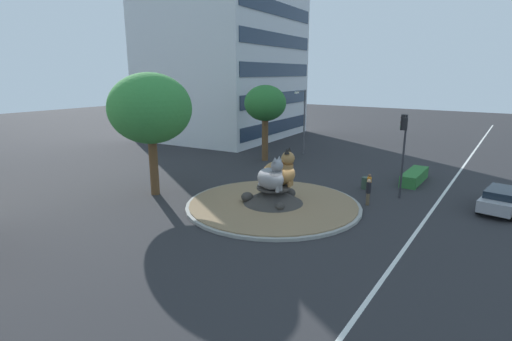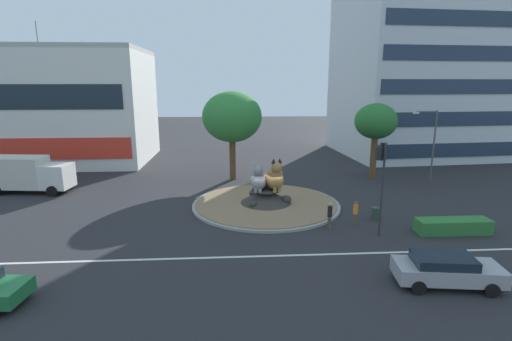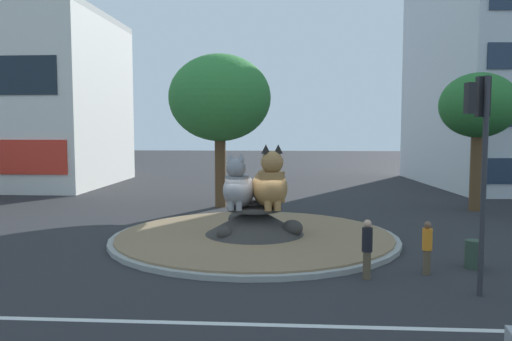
{
  "view_description": "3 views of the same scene",
  "coord_description": "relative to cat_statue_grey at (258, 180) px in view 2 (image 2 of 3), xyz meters",
  "views": [
    {
      "loc": [
        -20.71,
        -12.73,
        8.44
      ],
      "look_at": [
        -0.54,
        0.99,
        2.38
      ],
      "focal_mm": 27.48,
      "sensor_mm": 36.0,
      "label": 1
    },
    {
      "loc": [
        -2.56,
        -27.77,
        9.23
      ],
      "look_at": [
        -0.73,
        0.72,
        2.62
      ],
      "focal_mm": 26.5,
      "sensor_mm": 36.0,
      "label": 2
    },
    {
      "loc": [
        1.41,
        -19.96,
        4.45
      ],
      "look_at": [
        0.05,
        0.11,
        2.77
      ],
      "focal_mm": 35.78,
      "sensor_mm": 36.0,
      "label": 3
    }
  ],
  "objects": [
    {
      "name": "ground_plane",
      "position": [
        0.6,
        0.25,
        -2.13
      ],
      "size": [
        160.0,
        160.0,
        0.0
      ],
      "primitive_type": "plane",
      "color": "#28282B"
    },
    {
      "name": "lane_centreline",
      "position": [
        0.6,
        -8.52,
        -2.12
      ],
      "size": [
        112.0,
        0.2,
        0.01
      ],
      "primitive_type": "cube",
      "color": "silver",
      "rests_on": "ground"
    },
    {
      "name": "roundabout_island",
      "position": [
        0.61,
        0.25,
        -1.76
      ],
      "size": [
        11.34,
        11.34,
        1.32
      ],
      "color": "gray",
      "rests_on": "ground"
    },
    {
      "name": "cat_statue_grey",
      "position": [
        0.0,
        0.0,
        0.0
      ],
      "size": [
        1.66,
        2.29,
        2.21
      ],
      "rotation": [
        0.0,
        0.0,
        -1.7
      ],
      "color": "gray",
      "rests_on": "roundabout_island"
    },
    {
      "name": "cat_statue_tabby",
      "position": [
        1.24,
        0.08,
        0.11
      ],
      "size": [
        1.79,
        2.66,
        2.51
      ],
      "rotation": [
        0.0,
        0.0,
        -1.37
      ],
      "color": "#9E703D",
      "rests_on": "roundabout_island"
    },
    {
      "name": "traffic_light_mast",
      "position": [
        6.97,
        -6.04,
        2.08
      ],
      "size": [
        0.71,
        0.58,
        5.79
      ],
      "rotation": [
        0.0,
        0.0,
        1.67
      ],
      "color": "#2D2D33",
      "rests_on": "ground"
    },
    {
      "name": "shophouse_block",
      "position": [
        -24.99,
        19.12,
        4.47
      ],
      "size": [
        25.83,
        12.97,
        16.38
      ],
      "rotation": [
        0.0,
        0.0,
        0.0
      ],
      "color": "silver",
      "rests_on": "ground"
    },
    {
      "name": "office_tower",
      "position": [
        22.42,
        21.42,
        10.28
      ],
      "size": [
        20.31,
        17.28,
        24.81
      ],
      "rotation": [
        0.0,
        0.0,
        0.07
      ],
      "color": "silver",
      "rests_on": "ground"
    },
    {
      "name": "clipped_hedge_strip",
      "position": [
        11.89,
        -5.98,
        -1.68
      ],
      "size": [
        4.61,
        1.2,
        0.9
      ],
      "primitive_type": "cube",
      "color": "#2D7033",
      "rests_on": "ground"
    },
    {
      "name": "broadleaf_tree_behind_island",
      "position": [
        11.97,
        8.25,
        3.43
      ],
      "size": [
        4.05,
        4.05,
        7.38
      ],
      "color": "brown",
      "rests_on": "ground"
    },
    {
      "name": "second_tree_near_tower",
      "position": [
        -1.92,
        8.63,
        3.96
      ],
      "size": [
        5.67,
        5.67,
        8.53
      ],
      "color": "brown",
      "rests_on": "ground"
    },
    {
      "name": "streetlight_arm",
      "position": [
        16.8,
        6.6,
        1.87
      ],
      "size": [
        2.43,
        0.35,
        6.78
      ],
      "rotation": [
        0.0,
        0.0,
        3.21
      ],
      "color": "#4C4C51",
      "rests_on": "ground"
    },
    {
      "name": "pedestrian_black_shirt",
      "position": [
        4.28,
        -4.78,
        -1.17
      ],
      "size": [
        0.31,
        0.31,
        1.77
      ],
      "rotation": [
        0.0,
        0.0,
        2.2
      ],
      "color": "brown",
      "rests_on": "ground"
    },
    {
      "name": "pedestrian_orange_shirt",
      "position": [
        6.17,
        -4.2,
        -1.25
      ],
      "size": [
        0.3,
        0.3,
        1.63
      ],
      "rotation": [
        0.0,
        0.0,
        5.26
      ],
      "color": "brown",
      "rests_on": "ground"
    },
    {
      "name": "sedan_on_far_lane",
      "position": [
        7.92,
        -12.08,
        -1.33
      ],
      "size": [
        4.96,
        2.52,
        1.48
      ],
      "rotation": [
        0.0,
        0.0,
        -0.13
      ],
      "color": "#99999E",
      "rests_on": "ground"
    },
    {
      "name": "delivery_box_truck",
      "position": [
        -19.69,
        5.18,
        -0.44
      ],
      "size": [
        7.54,
        3.1,
        3.13
      ],
      "rotation": [
        0.0,
        0.0,
        -0.11
      ],
      "color": "silver",
      "rests_on": "ground"
    },
    {
      "name": "litter_bin",
      "position": [
        7.85,
        -3.39,
        -1.68
      ],
      "size": [
        0.56,
        0.56,
        0.9
      ],
      "color": "#2D4233",
      "rests_on": "ground"
    }
  ]
}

